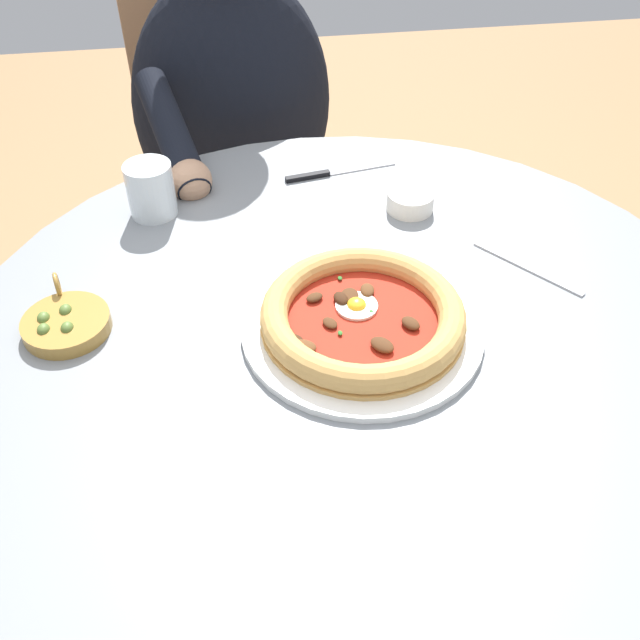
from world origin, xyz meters
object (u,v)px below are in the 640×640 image
(steak_knife, at_px, (325,174))
(diner_person, at_px, (241,189))
(water_glass, at_px, (151,193))
(dining_table, at_px, (351,400))
(fork_utensil, at_px, (527,268))
(olive_pan, at_px, (65,323))
(cafe_chair_diner, at_px, (227,159))
(ramekin_capers, at_px, (410,201))
(pizza_on_plate, at_px, (362,319))

(steak_knife, distance_m, diner_person, 0.39)
(water_glass, bearing_deg, diner_person, -20.75)
(dining_table, height_order, fork_utensil, fork_utensil)
(olive_pan, relative_size, cafe_chair_diner, 0.15)
(water_glass, bearing_deg, cafe_chair_diner, -13.19)
(dining_table, relative_size, diner_person, 0.87)
(diner_person, bearing_deg, fork_utensil, -147.82)
(olive_pan, bearing_deg, cafe_chair_diner, -16.30)
(water_glass, xyz_separation_m, olive_pan, (-0.26, 0.11, -0.02))
(ramekin_capers, bearing_deg, cafe_chair_diner, 25.58)
(olive_pan, bearing_deg, dining_table, -97.88)
(dining_table, distance_m, water_glass, 0.44)
(steak_knife, xyz_separation_m, ramekin_capers, (-0.12, -0.12, 0.01))
(pizza_on_plate, distance_m, water_glass, 0.41)
(olive_pan, bearing_deg, fork_utensil, -87.08)
(dining_table, relative_size, pizza_on_plate, 3.34)
(ramekin_capers, distance_m, diner_person, 0.54)
(fork_utensil, bearing_deg, pizza_on_plate, 109.46)
(pizza_on_plate, relative_size, olive_pan, 2.29)
(water_glass, xyz_separation_m, steak_knife, (0.07, -0.28, -0.03))
(diner_person, bearing_deg, pizza_on_plate, -169.91)
(steak_knife, relative_size, olive_pan, 1.44)
(dining_table, distance_m, olive_pan, 0.40)
(water_glass, distance_m, diner_person, 0.47)
(olive_pan, height_order, cafe_chair_diner, cafe_chair_diner)
(cafe_chair_diner, bearing_deg, dining_table, -170.65)
(steak_knife, relative_size, diner_person, 0.16)
(dining_table, distance_m, steak_knife, 0.41)
(pizza_on_plate, bearing_deg, diner_person, 10.09)
(dining_table, height_order, olive_pan, olive_pan)
(dining_table, bearing_deg, fork_utensil, -72.73)
(pizza_on_plate, relative_size, cafe_chair_diner, 0.35)
(dining_table, xyz_separation_m, olive_pan, (0.05, 0.36, 0.15))
(pizza_on_plate, height_order, diner_person, diner_person)
(water_glass, relative_size, olive_pan, 0.62)
(pizza_on_plate, relative_size, water_glass, 3.69)
(dining_table, bearing_deg, diner_person, 9.49)
(cafe_chair_diner, bearing_deg, fork_utensil, -151.70)
(diner_person, bearing_deg, cafe_chair_diner, 8.67)
(ramekin_capers, bearing_deg, dining_table, 151.67)
(fork_utensil, xyz_separation_m, cafe_chair_diner, (0.75, 0.40, -0.21))
(ramekin_capers, xyz_separation_m, cafe_chair_diner, (0.57, 0.27, -0.22))
(water_glass, distance_m, steak_knife, 0.29)
(olive_pan, bearing_deg, water_glass, -22.35)
(ramekin_capers, bearing_deg, pizza_on_plate, 153.95)
(dining_table, bearing_deg, steak_knife, -3.27)
(steak_knife, xyz_separation_m, cafe_chair_diner, (0.45, 0.16, -0.21))
(dining_table, height_order, pizza_on_plate, pizza_on_plate)
(water_glass, height_order, cafe_chair_diner, cafe_chair_diner)
(pizza_on_plate, xyz_separation_m, ramekin_capers, (0.26, -0.13, -0.00))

